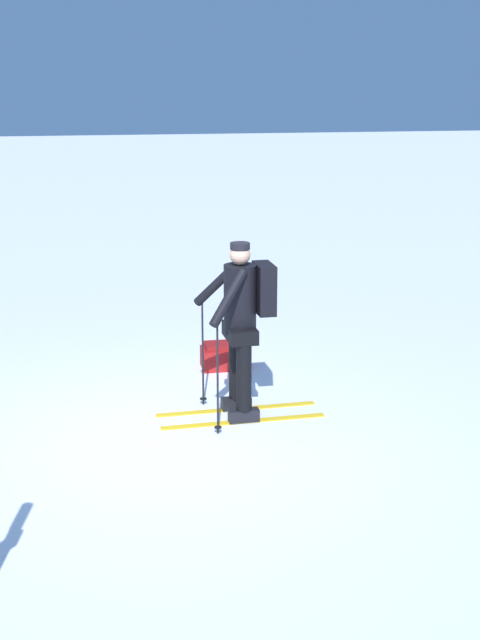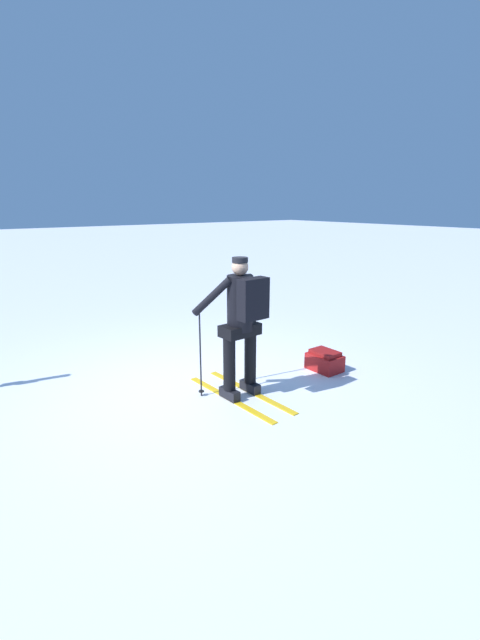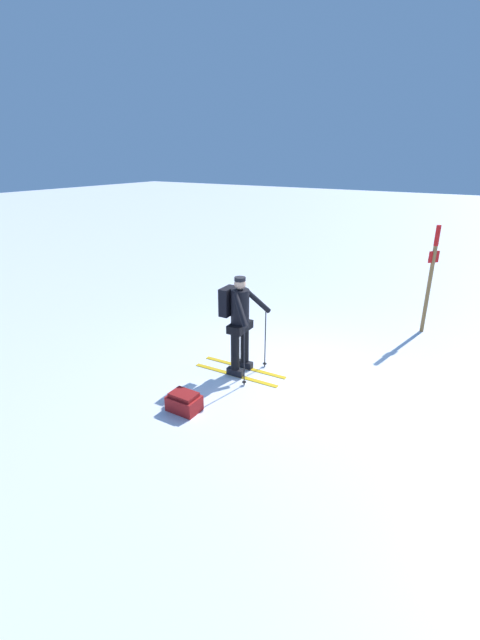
{
  "view_description": "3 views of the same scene",
  "coord_description": "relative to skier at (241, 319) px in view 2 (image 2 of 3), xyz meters",
  "views": [
    {
      "loc": [
        7.74,
        -0.75,
        3.33
      ],
      "look_at": [
        -0.4,
        0.7,
        0.99
      ],
      "focal_mm": 50.0,
      "sensor_mm": 36.0,
      "label": 1
    },
    {
      "loc": [
        2.59,
        4.68,
        2.36
      ],
      "look_at": [
        -0.4,
        0.7,
        0.99
      ],
      "focal_mm": 24.0,
      "sensor_mm": 36.0,
      "label": 2
    },
    {
      "loc": [
        -6.16,
        -2.91,
        3.65
      ],
      "look_at": [
        -0.4,
        0.7,
        0.99
      ],
      "focal_mm": 24.0,
      "sensor_mm": 36.0,
      "label": 3
    }
  ],
  "objects": [
    {
      "name": "skier",
      "position": [
        0.0,
        0.0,
        0.0
      ],
      "size": [
        0.95,
        1.65,
        1.75
      ],
      "color": "gold",
      "rests_on": "ground_plane"
    },
    {
      "name": "dropped_backpack",
      "position": [
        -1.49,
        0.03,
        -0.87
      ],
      "size": [
        0.35,
        0.48,
        0.3
      ],
      "color": "maroon",
      "rests_on": "ground_plane"
    },
    {
      "name": "ground_plane",
      "position": [
        0.4,
        -0.73,
        -1.01
      ],
      "size": [
        80.0,
        80.0,
        0.0
      ],
      "primitive_type": "plane",
      "color": "white"
    }
  ]
}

